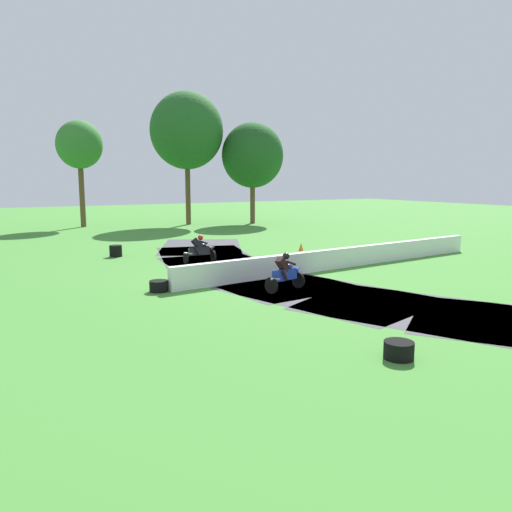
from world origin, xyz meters
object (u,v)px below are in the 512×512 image
at_px(motorcycle_chase_blue, 286,273).
at_px(tire_stack_mid_a, 159,286).
at_px(tire_stack_near, 116,251).
at_px(tire_stack_mid_b, 399,350).
at_px(traffic_cone, 301,247).
at_px(motorcycle_lead_black, 200,250).

xyz_separation_m(motorcycle_chase_blue, tire_stack_mid_a, (-4.11, 2.09, -0.46)).
relative_size(motorcycle_chase_blue, tire_stack_near, 2.61).
distance_m(tire_stack_mid_b, traffic_cone, 17.12).
bearing_deg(tire_stack_mid_b, motorcycle_chase_blue, 77.93).
distance_m(tire_stack_near, traffic_cone, 10.15).
bearing_deg(tire_stack_near, traffic_cone, -16.58).
bearing_deg(tire_stack_near, tire_stack_mid_b, -83.83).
bearing_deg(motorcycle_lead_black, tire_stack_near, 127.52).
bearing_deg(traffic_cone, motorcycle_chase_blue, -127.48).
xyz_separation_m(motorcycle_chase_blue, tire_stack_mid_b, (-1.52, -7.12, -0.46)).
height_order(motorcycle_lead_black, motorcycle_chase_blue, motorcycle_chase_blue).
relative_size(tire_stack_near, tire_stack_mid_b, 0.94).
bearing_deg(motorcycle_chase_blue, tire_stack_mid_b, -102.07).
height_order(motorcycle_lead_black, tire_stack_near, motorcycle_lead_black).
relative_size(tire_stack_mid_a, traffic_cone, 1.54).
height_order(motorcycle_lead_black, tire_stack_mid_a, motorcycle_lead_black).
bearing_deg(motorcycle_lead_black, tire_stack_mid_a, -127.08).
bearing_deg(tire_stack_mid_a, tire_stack_mid_b, -74.29).
height_order(tire_stack_near, tire_stack_mid_b, tire_stack_near).
distance_m(tire_stack_near, tire_stack_mid_b, 18.27).
bearing_deg(motorcycle_chase_blue, tire_stack_mid_a, 153.02).
distance_m(motorcycle_chase_blue, tire_stack_near, 11.58).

